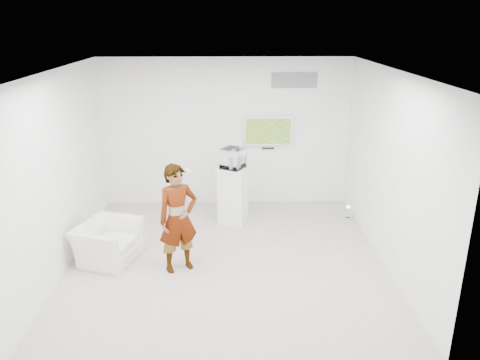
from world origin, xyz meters
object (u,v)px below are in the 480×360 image
Objects in this scene: floor_uplight at (348,213)px; tv at (268,131)px; pedestal at (233,195)px; person at (178,218)px; armchair at (108,242)px.

tv is at bearing 148.65° from floor_uplight.
tv reaches higher than pedestal.
floor_uplight is at bearing 3.40° from person.
pedestal is (0.85, 1.76, -0.31)m from person.
floor_uplight is (3.08, 1.80, -0.71)m from person.
tv is 2.26m from floor_uplight.
pedestal is at bearing -178.99° from floor_uplight.
armchair is at bearing 137.87° from person.
floor_uplight is (2.22, 0.04, -0.40)m from pedestal.
armchair is at bearing -144.52° from pedestal.
armchair reaches higher than floor_uplight.
armchair is 3.50× the size of floor_uplight.
person is 1.77× the size of armchair.
tv reaches higher than person.
tv is 0.93× the size of pedestal.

